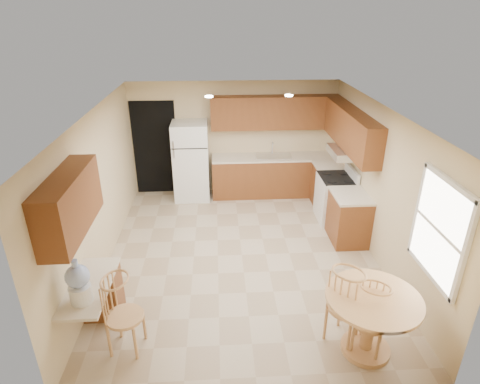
{
  "coord_description": "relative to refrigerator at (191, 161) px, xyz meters",
  "views": [
    {
      "loc": [
        -0.38,
        -5.81,
        3.9
      ],
      "look_at": [
        -0.01,
        0.3,
        1.06
      ],
      "focal_mm": 30.0,
      "sensor_mm": 36.0,
      "label": 1
    }
  ],
  "objects": [
    {
      "name": "floor",
      "position": [
        0.95,
        -2.4,
        -0.86
      ],
      "size": [
        5.5,
        5.5,
        0.0
      ],
      "primitive_type": "plane",
      "color": "tan",
      "rests_on": "ground"
    },
    {
      "name": "ceiling",
      "position": [
        0.95,
        -2.4,
        1.64
      ],
      "size": [
        4.5,
        5.5,
        0.02
      ],
      "primitive_type": "cube",
      "color": "white",
      "rests_on": "wall_back"
    },
    {
      "name": "wall_back",
      "position": [
        0.95,
        0.35,
        0.39
      ],
      "size": [
        4.5,
        0.02,
        2.5
      ],
      "primitive_type": "cube",
      "color": "#D1BB8D",
      "rests_on": "floor"
    },
    {
      "name": "wall_front",
      "position": [
        0.95,
        -5.15,
        0.39
      ],
      "size": [
        4.5,
        0.02,
        2.5
      ],
      "primitive_type": "cube",
      "color": "#D1BB8D",
      "rests_on": "floor"
    },
    {
      "name": "wall_left",
      "position": [
        -1.3,
        -2.4,
        0.39
      ],
      "size": [
        0.02,
        5.5,
        2.5
      ],
      "primitive_type": "cube",
      "color": "#D1BB8D",
      "rests_on": "floor"
    },
    {
      "name": "wall_right",
      "position": [
        3.2,
        -2.4,
        0.39
      ],
      "size": [
        0.02,
        5.5,
        2.5
      ],
      "primitive_type": "cube",
      "color": "#D1BB8D",
      "rests_on": "floor"
    },
    {
      "name": "doorway",
      "position": [
        -0.8,
        0.34,
        0.19
      ],
      "size": [
        0.9,
        0.02,
        2.1
      ],
      "primitive_type": "cube",
      "color": "black",
      "rests_on": "floor"
    },
    {
      "name": "base_cab_back",
      "position": [
        1.83,
        0.05,
        -0.42
      ],
      "size": [
        2.75,
        0.6,
        0.87
      ],
      "primitive_type": "cube",
      "color": "brown",
      "rests_on": "floor"
    },
    {
      "name": "counter_back",
      "position": [
        1.83,
        0.05,
        0.03
      ],
      "size": [
        2.75,
        0.63,
        0.04
      ],
      "primitive_type": "cube",
      "color": "beige",
      "rests_on": "base_cab_back"
    },
    {
      "name": "base_cab_right_a",
      "position": [
        2.9,
        -0.54,
        -0.42
      ],
      "size": [
        0.6,
        0.59,
        0.87
      ],
      "primitive_type": "cube",
      "color": "brown",
      "rests_on": "floor"
    },
    {
      "name": "counter_right_a",
      "position": [
        2.9,
        -0.54,
        0.03
      ],
      "size": [
        0.63,
        0.59,
        0.04
      ],
      "primitive_type": "cube",
      "color": "beige",
      "rests_on": "base_cab_right_a"
    },
    {
      "name": "base_cab_right_b",
      "position": [
        2.9,
        -2.0,
        -0.42
      ],
      "size": [
        0.6,
        0.8,
        0.87
      ],
      "primitive_type": "cube",
      "color": "brown",
      "rests_on": "floor"
    },
    {
      "name": "counter_right_b",
      "position": [
        2.9,
        -2.0,
        0.03
      ],
      "size": [
        0.63,
        0.8,
        0.04
      ],
      "primitive_type": "cube",
      "color": "beige",
      "rests_on": "base_cab_right_b"
    },
    {
      "name": "upper_cab_back",
      "position": [
        1.83,
        0.19,
        0.99
      ],
      "size": [
        2.75,
        0.33,
        0.7
      ],
      "primitive_type": "cube",
      "color": "brown",
      "rests_on": "wall_back"
    },
    {
      "name": "upper_cab_right",
      "position": [
        3.04,
        -1.19,
        0.99
      ],
      "size": [
        0.33,
        2.42,
        0.7
      ],
      "primitive_type": "cube",
      "color": "brown",
      "rests_on": "wall_right"
    },
    {
      "name": "upper_cab_left",
      "position": [
        -1.13,
        -4.0,
        0.99
      ],
      "size": [
        0.33,
        1.4,
        0.7
      ],
      "primitive_type": "cube",
      "color": "brown",
      "rests_on": "wall_left"
    },
    {
      "name": "sink",
      "position": [
        1.8,
        0.05,
        0.06
      ],
      "size": [
        0.78,
        0.44,
        0.01
      ],
      "primitive_type": "cube",
      "color": "silver",
      "rests_on": "counter_back"
    },
    {
      "name": "range_hood",
      "position": [
        2.95,
        -1.22,
        0.56
      ],
      "size": [
        0.5,
        0.76,
        0.14
      ],
      "primitive_type": "cube",
      "color": "silver",
      "rests_on": "upper_cab_right"
    },
    {
      "name": "desk_pedestal",
      "position": [
        -1.05,
        -3.72,
        -0.5
      ],
      "size": [
        0.48,
        0.42,
        0.72
      ],
      "primitive_type": "cube",
      "color": "brown",
      "rests_on": "floor"
    },
    {
      "name": "desk_top",
      "position": [
        -1.05,
        -4.1,
        -0.11
      ],
      "size": [
        0.5,
        1.2,
        0.04
      ],
      "primitive_type": "cube",
      "color": "beige",
      "rests_on": "desk_pedestal"
    },
    {
      "name": "window",
      "position": [
        3.18,
        -4.25,
        0.64
      ],
      "size": [
        0.06,
        1.12,
        1.3
      ],
      "color": "white",
      "rests_on": "wall_right"
    },
    {
      "name": "can_light_a",
      "position": [
        0.45,
        -1.2,
        1.63
      ],
      "size": [
        0.14,
        0.14,
        0.02
      ],
      "primitive_type": "cylinder",
      "color": "white",
      "rests_on": "ceiling"
    },
    {
      "name": "can_light_b",
      "position": [
        1.85,
        -1.2,
        1.63
      ],
      "size": [
        0.14,
        0.14,
        0.02
      ],
      "primitive_type": "cylinder",
      "color": "white",
      "rests_on": "ceiling"
    },
    {
      "name": "refrigerator",
      "position": [
        0.0,
        0.0,
        0.0
      ],
      "size": [
        0.76,
        0.73,
        1.71
      ],
      "color": "white",
      "rests_on": "floor"
    },
    {
      "name": "stove",
      "position": [
        2.88,
        -1.22,
        -0.39
      ],
      "size": [
        0.65,
        0.76,
        1.09
      ],
      "color": "white",
      "rests_on": "floor"
    },
    {
      "name": "dining_table",
      "position": [
        2.35,
        -4.6,
        -0.31
      ],
      "size": [
        1.12,
        1.12,
        0.83
      ],
      "rotation": [
        0.0,
        0.0,
        0.43
      ],
      "color": "tan",
      "rests_on": "floor"
    },
    {
      "name": "chair_table_a",
      "position": [
        2.12,
        -4.49,
        -0.21
      ],
      "size": [
        0.47,
        0.58,
        1.06
      ],
      "rotation": [
        0.0,
        0.0,
        -0.84
      ],
      "color": "tan",
      "rests_on": "floor"
    },
    {
      "name": "chair_table_b",
      "position": [
        2.35,
        -4.69,
        -0.29
      ],
      "size": [
        0.41,
        0.48,
        0.93
      ],
      "rotation": [
        0.0,
        0.0,
        2.62
      ],
      "color": "tan",
      "rests_on": "floor"
    },
    {
      "name": "chair_desk",
      "position": [
        -0.6,
        -4.47,
        -0.23
      ],
      "size": [
        0.45,
        0.59,
        1.03
      ],
      "rotation": [
        0.0,
        0.0,
        -1.74
      ],
      "color": "tan",
      "rests_on": "floor"
    },
    {
      "name": "water_crock",
      "position": [
        -1.05,
        -4.39,
        0.17
      ],
      "size": [
        0.27,
        0.27,
        0.57
      ],
      "color": "white",
      "rests_on": "desk_top"
    }
  ]
}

